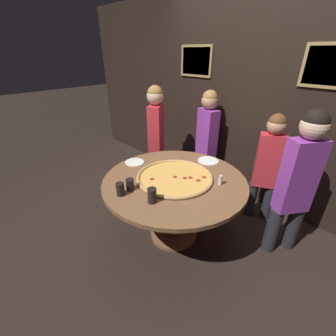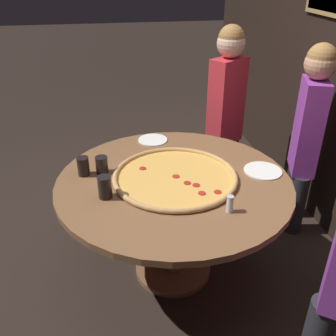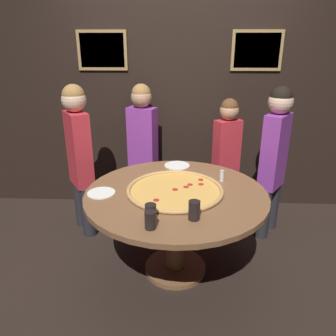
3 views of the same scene
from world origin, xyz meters
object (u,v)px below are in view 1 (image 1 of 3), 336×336
Objects in this scene: drink_cup_far_left at (120,189)px; drink_cup_near_right at (130,184)px; condiment_shaker at (220,180)px; diner_centre_back at (298,179)px; giant_pizza at (175,177)px; diner_side_right at (268,163)px; dining_table at (174,191)px; drink_cup_near_left at (152,195)px; white_plate_far_back at (135,162)px; white_plate_near_front at (208,161)px; diner_far_left at (207,137)px; diner_side_left at (156,133)px.

drink_cup_far_left is 0.11m from drink_cup_near_right.
diner_centre_back is (0.54, 0.43, 0.05)m from condiment_shaker.
diner_side_right is at bearing 61.99° from giant_pizza.
diner_centre_back is at bearing 34.83° from giant_pizza.
drink_cup_near_left is (0.13, -0.41, 0.21)m from dining_table.
white_plate_far_back is (-0.42, 0.38, -0.05)m from drink_cup_near_right.
drink_cup_near_left is 0.29m from drink_cup_near_right.
white_plate_near_front is at bearing 137.36° from condiment_shaker.
white_plate_near_front is 0.17× the size of diner_far_left.
drink_cup_near_left is 1.49m from diner_side_left.
diner_far_left is at bearing 108.87° from drink_cup_near_left.
drink_cup_near_right is at bearing 37.10° from diner_side_right.
giant_pizza is at bearing 129.01° from diner_far_left.
diner_far_left reaches higher than condiment_shaker.
diner_centre_back reaches higher than diner_side_right.
dining_table is 0.59m from white_plate_near_front.
giant_pizza is 3.53× the size of white_plate_far_back.
white_plate_far_back is at bearing 16.29° from diner_side_right.
condiment_shaker is (0.38, -0.35, 0.05)m from white_plate_near_front.
drink_cup_near_left is at bearing 47.02° from diner_side_right.
diner_centre_back reaches higher than drink_cup_near_right.
condiment_shaker is 0.79m from diner_side_right.
white_plate_near_front is (-0.12, 0.99, -0.06)m from drink_cup_near_left.
drink_cup_far_left is 1.22× the size of condiment_shaker.
drink_cup_near_right is 0.46× the size of white_plate_near_front.
dining_table is at bearing 74.14° from drink_cup_far_left.
drink_cup_near_right is 1.53m from diner_centre_back.
drink_cup_near_left is 0.09× the size of diner_side_left.
drink_cup_near_left reaches higher than drink_cup_near_right.
diner_centre_back is at bearing 111.60° from diner_side_right.
giant_pizza is 1.12m from diner_side_left.
dining_table is at bearing 35.16° from diner_side_right.
diner_side_right reaches higher than white_plate_far_back.
diner_centre_back is (1.08, 1.08, 0.04)m from drink_cup_near_right.
diner_side_left is (-0.78, 1.05, 0.05)m from drink_cup_near_right.
drink_cup_near_right is (-0.15, -0.43, 0.04)m from giant_pizza.
drink_cup_far_left is 1.41m from diner_side_left.
drink_cup_far_left is 0.30m from drink_cup_near_left.
white_plate_far_back is at bearing -174.25° from giant_pizza.
dining_table is 0.96× the size of diner_side_left.
diner_side_right is at bearing 43.71° from white_plate_far_back.
white_plate_far_back is 1.00m from condiment_shaker.
white_plate_far_back is at bearing 174.63° from diner_side_left.
white_plate_far_back is at bearing 137.97° from drink_cup_near_right.
diner_centre_back reaches higher than drink_cup_near_left.
drink_cup_near_right is (-0.01, 0.11, -0.00)m from drink_cup_far_left.
giant_pizza is at bearing -19.71° from diner_centre_back.
drink_cup_near_left is 1.36× the size of condiment_shaker.
diner_far_left reaches higher than diner_side_right.
giant_pizza is at bearing 70.71° from drink_cup_near_right.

